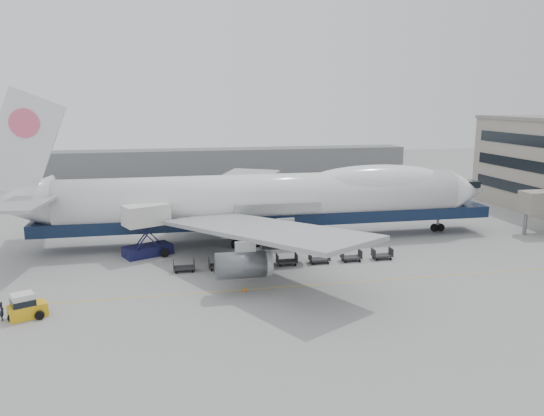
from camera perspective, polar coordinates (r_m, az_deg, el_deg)
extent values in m
plane|color=gray|center=(59.36, 1.42, -6.45)|extent=(260.00, 260.00, 0.00)
cube|color=gold|center=(53.84, 2.86, -8.38)|extent=(60.00, 0.15, 0.01)
cylinder|color=slate|center=(81.40, 25.57, -1.54)|extent=(0.50, 0.50, 3.00)
cube|color=slate|center=(125.91, -10.26, 4.60)|extent=(110.00, 8.00, 7.00)
cylinder|color=white|center=(69.36, -0.78, 1.05)|extent=(52.00, 6.40, 6.40)
cube|color=#0E1C36|center=(70.06, 0.03, -0.98)|extent=(60.00, 5.76, 1.50)
cone|color=white|center=(79.93, 20.11, 1.74)|extent=(6.00, 6.40, 6.40)
cone|color=white|center=(70.36, -25.99, 0.52)|extent=(9.00, 6.40, 6.40)
ellipsoid|color=white|center=(73.55, 11.26, 2.82)|extent=(20.67, 5.78, 4.56)
cube|color=white|center=(69.14, -25.28, 6.19)|extent=(10.52, 0.50, 13.56)
cylinder|color=#F05D81|center=(68.88, -25.06, 8.28)|extent=(3.40, 0.30, 3.40)
cube|color=#9EA0A3|center=(55.22, -1.06, -2.33)|extent=(20.35, 26.74, 2.26)
cube|color=#9EA0A3|center=(82.92, -4.67, 2.33)|extent=(20.35, 26.74, 2.26)
cylinder|color=#595B60|center=(87.63, -6.97, 1.32)|extent=(4.80, 2.60, 2.60)
cylinder|color=#595B60|center=(79.56, -2.12, 0.35)|extent=(4.80, 2.60, 2.60)
cylinder|color=#595B60|center=(60.41, 1.00, -3.26)|extent=(4.80, 2.60, 2.60)
cylinder|color=#595B60|center=(50.87, -3.42, -6.14)|extent=(4.80, 2.60, 2.60)
cylinder|color=slate|center=(78.77, 17.40, -1.52)|extent=(0.36, 0.36, 2.50)
cylinder|color=black|center=(78.92, 17.37, -2.01)|extent=(1.10, 0.45, 1.10)
cylinder|color=slate|center=(66.95, -2.81, -3.25)|extent=(0.36, 0.36, 2.50)
cylinder|color=black|center=(67.14, -2.81, -3.83)|extent=(1.10, 0.45, 1.10)
cylinder|color=slate|center=(72.71, -3.54, -2.07)|extent=(0.36, 0.36, 2.50)
cylinder|color=black|center=(72.88, -3.53, -2.60)|extent=(1.10, 0.45, 1.10)
cube|color=#171845|center=(65.53, -13.22, -4.46)|extent=(6.20, 4.78, 1.23)
cube|color=silver|center=(64.48, -13.40, -0.71)|extent=(5.88, 4.79, 2.46)
cube|color=#171845|center=(63.78, -13.34, -2.87)|extent=(3.66, 1.78, 4.40)
cube|color=#171845|center=(66.16, -13.28, -2.35)|extent=(3.66, 1.78, 4.40)
cube|color=slate|center=(66.23, -13.35, -0.39)|extent=(3.00, 2.34, 0.15)
cylinder|color=black|center=(64.59, -15.03, -4.89)|extent=(1.01, 0.39, 1.01)
cylinder|color=black|center=(66.73, -14.92, -4.35)|extent=(1.01, 0.39, 1.01)
cylinder|color=black|center=(64.44, -11.45, -4.76)|extent=(1.01, 0.39, 1.01)
cylinder|color=black|center=(66.59, -11.46, -4.22)|extent=(1.01, 0.39, 1.01)
cube|color=yellow|center=(50.85, -24.78, -10.00)|extent=(3.41, 2.73, 1.18)
cube|color=silver|center=(50.43, -25.25, -8.91)|extent=(2.19, 2.09, 1.08)
cube|color=black|center=(50.50, -25.22, -9.14)|extent=(2.34, 2.23, 0.54)
cylinder|color=black|center=(50.56, -26.14, -10.51)|extent=(0.75, 0.32, 0.75)
cylinder|color=black|center=(51.82, -25.76, -9.94)|extent=(0.75, 0.32, 0.75)
cylinder|color=black|center=(50.04, -23.72, -10.52)|extent=(0.75, 0.32, 0.75)
cylinder|color=black|center=(51.32, -23.40, -9.94)|extent=(0.75, 0.32, 0.75)
imported|color=black|center=(51.10, -27.06, -9.83)|extent=(0.53, 0.68, 1.64)
cone|color=orange|center=(52.32, -3.00, -8.67)|extent=(0.35, 0.35, 0.54)
cube|color=orange|center=(52.41, -2.99, -8.94)|extent=(0.37, 0.37, 0.03)
cube|color=#2D2D30|center=(58.74, -9.45, -6.35)|extent=(2.30, 1.35, 0.18)
cube|color=#2D2D30|center=(58.60, -10.54, -6.02)|extent=(0.08, 1.35, 0.90)
cube|color=#2D2D30|center=(58.66, -8.38, -5.93)|extent=(0.08, 1.35, 0.90)
cylinder|color=black|center=(58.29, -10.26, -6.83)|extent=(0.30, 0.12, 0.30)
cylinder|color=black|center=(59.34, -10.28, -6.50)|extent=(0.30, 0.12, 0.30)
cylinder|color=black|center=(58.34, -8.58, -6.75)|extent=(0.30, 0.12, 0.30)
cylinder|color=black|center=(59.39, -8.64, -6.42)|extent=(0.30, 0.12, 0.30)
cube|color=#2D2D30|center=(58.97, -5.71, -6.17)|extent=(2.30, 1.35, 0.18)
cube|color=#2D2D30|center=(58.76, -6.79, -5.85)|extent=(0.08, 1.35, 0.90)
cube|color=#2D2D30|center=(58.97, -4.65, -5.75)|extent=(0.08, 1.35, 0.90)
cylinder|color=black|center=(58.47, -6.48, -6.65)|extent=(0.30, 0.12, 0.30)
cylinder|color=black|center=(59.51, -6.58, -6.33)|extent=(0.30, 0.12, 0.30)
cylinder|color=black|center=(58.63, -4.82, -6.57)|extent=(0.30, 0.12, 0.30)
cylinder|color=black|center=(59.67, -4.94, -6.25)|extent=(0.30, 0.12, 0.30)
cube|color=#2D2D30|center=(59.45, -2.02, -5.97)|extent=(2.30, 1.35, 0.18)
cube|color=#2D2D30|center=(59.17, -3.08, -5.66)|extent=(0.08, 1.35, 0.90)
cube|color=#2D2D30|center=(59.51, -0.97, -5.54)|extent=(0.08, 1.35, 0.90)
cylinder|color=black|center=(58.90, -2.75, -6.46)|extent=(0.30, 0.12, 0.30)
cylinder|color=black|center=(59.93, -2.91, -6.14)|extent=(0.30, 0.12, 0.30)
cylinder|color=black|center=(59.17, -1.11, -6.36)|extent=(0.30, 0.12, 0.30)
cylinder|color=black|center=(60.20, -1.30, -6.04)|extent=(0.30, 0.12, 0.30)
cube|color=#2D2D30|center=(60.17, 1.60, -5.75)|extent=(2.30, 1.35, 0.18)
cube|color=#2D2D30|center=(59.82, 0.57, -5.45)|extent=(0.08, 1.35, 0.90)
cube|color=#2D2D30|center=(60.30, 2.62, -5.32)|extent=(0.08, 1.35, 0.90)
cylinder|color=black|center=(59.57, 0.91, -6.23)|extent=(0.30, 0.12, 0.30)
cylinder|color=black|center=(60.59, 0.69, -5.92)|extent=(0.30, 0.12, 0.30)
cylinder|color=black|center=(59.94, 2.51, -6.13)|extent=(0.30, 0.12, 0.30)
cylinder|color=black|center=(60.96, 2.26, -5.82)|extent=(0.30, 0.12, 0.30)
cube|color=#2D2D30|center=(61.12, 5.11, -5.52)|extent=(2.30, 1.35, 0.18)
cube|color=#2D2D30|center=(60.71, 4.12, -5.23)|extent=(0.08, 1.35, 0.90)
cube|color=#2D2D30|center=(61.32, 6.10, -5.09)|extent=(0.08, 1.35, 0.90)
cylinder|color=black|center=(60.47, 4.48, -5.99)|extent=(0.30, 0.12, 0.30)
cylinder|color=black|center=(61.48, 4.19, -5.69)|extent=(0.30, 0.12, 0.30)
cylinder|color=black|center=(60.95, 6.02, -5.88)|extent=(0.30, 0.12, 0.30)
cylinder|color=black|center=(61.95, 5.72, -5.59)|extent=(0.30, 0.12, 0.30)
cube|color=#2D2D30|center=(62.29, 8.50, -5.27)|extent=(2.30, 1.35, 0.18)
cube|color=#2D2D30|center=(61.82, 7.55, -4.99)|extent=(0.08, 1.35, 0.90)
cube|color=#2D2D30|center=(62.55, 9.46, -4.85)|extent=(0.08, 1.35, 0.90)
cylinder|color=black|center=(61.60, 7.92, -5.74)|extent=(0.30, 0.12, 0.30)
cylinder|color=black|center=(62.59, 7.59, -5.45)|extent=(0.30, 0.12, 0.30)
cylinder|color=black|center=(62.17, 9.40, -5.62)|extent=(0.30, 0.12, 0.30)
cylinder|color=black|center=(63.15, 9.05, -5.34)|extent=(0.30, 0.12, 0.30)
cube|color=#2D2D30|center=(63.67, 11.75, -5.02)|extent=(2.30, 1.35, 0.18)
cube|color=#2D2D30|center=(63.14, 10.85, -4.75)|extent=(0.08, 1.35, 0.90)
cube|color=#2D2D30|center=(63.99, 12.68, -4.60)|extent=(0.08, 1.35, 0.90)
cylinder|color=black|center=(62.94, 11.22, -5.48)|extent=(0.30, 0.12, 0.30)
cylinder|color=black|center=(63.91, 10.84, -5.20)|extent=(0.30, 0.12, 0.30)
cylinder|color=black|center=(63.61, 12.64, -5.36)|extent=(0.30, 0.12, 0.30)
cylinder|color=black|center=(64.57, 12.25, -5.09)|extent=(0.30, 0.12, 0.30)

